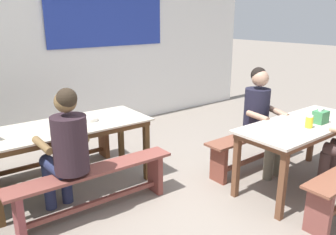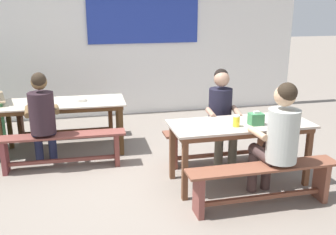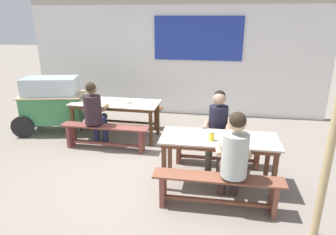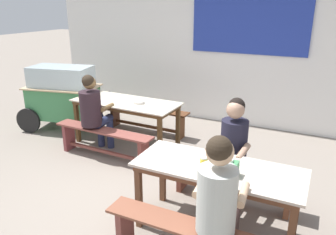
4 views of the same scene
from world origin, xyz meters
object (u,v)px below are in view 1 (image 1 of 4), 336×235
person_right_near_table (261,114)px  soup_bowl (90,119)px  dining_table_near (303,130)px  tissue_box (320,117)px  person_left_back_turned (67,147)px  bench_near_back (254,144)px  condiment_jar (309,122)px  dining_table_far (68,132)px  bench_far_front (95,184)px  bench_far_back (52,146)px

person_right_near_table → soup_bowl: size_ratio=7.18×
dining_table_near → tissue_box: 0.23m
person_left_back_turned → tissue_box: person_left_back_turned is taller
bench_near_back → person_right_near_table: size_ratio=1.19×
tissue_box → condiment_jar: 0.24m
bench_near_back → tissue_box: (0.14, -0.72, 0.50)m
dining_table_near → person_left_back_turned: size_ratio=1.30×
dining_table_near → soup_bowl: (-1.79, 1.50, 0.10)m
dining_table_far → soup_bowl: size_ratio=9.94×
dining_table_near → tissue_box: (0.14, -0.11, 0.15)m
bench_far_front → condiment_jar: condiment_jar is taller
bench_far_front → person_left_back_turned: bearing=158.7°
bench_far_back → soup_bowl: (0.24, -0.63, 0.45)m
dining_table_far → soup_bowl: soup_bowl is taller
bench_far_front → bench_near_back: same height
person_left_back_turned → soup_bowl: size_ratio=7.17×
bench_far_back → person_right_near_table: (2.01, -1.58, 0.41)m
dining_table_far → condiment_jar: bearing=-40.0°
dining_table_far → person_left_back_turned: size_ratio=1.39×
dining_table_near → bench_far_back: bearing=133.6°
bench_near_back → soup_bowl: size_ratio=8.56×
dining_table_near → bench_far_front: 2.28m
person_right_near_table → person_left_back_turned: size_ratio=1.00×
dining_table_far → tissue_box: 2.72m
dining_table_far → person_right_near_table: bearing=-25.6°
tissue_box → dining_table_near: bearing=142.6°
condiment_jar → tissue_box: bearing=2.7°
dining_table_near → bench_far_front: dining_table_near is taller
dining_table_near → tissue_box: size_ratio=10.45×
soup_bowl → bench_near_back: bearing=-26.3°
bench_near_back → soup_bowl: 2.05m
dining_table_near → soup_bowl: 2.34m
bench_far_back → condiment_jar: bearing=-49.5°
bench_far_back → bench_far_front: (-0.03, -1.23, 0.00)m
person_right_near_table → bench_near_back: bearing=74.9°
soup_bowl → bench_far_front: bearing=-114.1°
dining_table_far → person_right_near_table: 2.24m
dining_table_far → bench_far_front: 0.71m
bench_far_back → bench_near_back: same height
tissue_box → soup_bowl: tissue_box is taller
bench_far_back → soup_bowl: bearing=-69.4°
person_right_near_table → bench_far_back: bearing=141.7°
person_right_near_table → dining_table_near: bearing=-87.7°
bench_far_back → bench_far_front: 1.23m
tissue_box → soup_bowl: (-1.93, 1.61, -0.05)m
bench_far_front → bench_near_back: (2.06, -0.28, -0.00)m
dining_table_far → bench_near_back: (2.04, -0.90, -0.36)m
soup_bowl → condiment_jar: bearing=-43.8°
tissue_box → condiment_jar: bearing=-177.3°
bench_far_back → person_left_back_turned: size_ratio=1.29×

